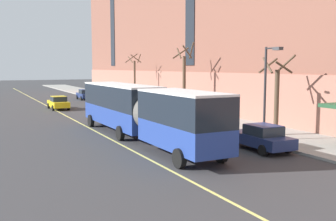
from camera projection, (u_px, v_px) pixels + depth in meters
ground_plane at (136, 137)px, 27.94m from camera, size 260.00×260.00×0.00m
sidewalk at (221, 123)px, 34.70m from camera, size 5.87×160.00×0.15m
city_bus at (140, 109)px, 26.53m from camera, size 3.04×18.52×3.67m
parked_car_green_0 at (103, 98)px, 52.47m from camera, size 2.02×4.63×1.56m
parked_car_champagne_1 at (208, 124)px, 28.87m from camera, size 1.95×4.47×1.56m
parked_car_navy_2 at (85, 94)px, 59.90m from camera, size 1.98×4.66×1.56m
parked_car_navy_3 at (136, 106)px, 41.77m from camera, size 2.12×4.52×1.56m
parked_car_navy_4 at (261, 137)px, 23.48m from camera, size 2.11×4.40×1.56m
parked_car_red_7 at (164, 113)px, 35.65m from camera, size 1.94×4.71×1.56m
taxi_cab at (58, 103)px, 46.19m from camera, size 2.00×4.61×1.56m
street_tree_mid_block at (276, 93)px, 27.80m from camera, size 2.00×1.86×5.69m
street_tree_far_uptown at (184, 79)px, 39.85m from camera, size 1.86×1.98×7.27m
street_tree_far_downtown at (135, 77)px, 52.01m from camera, size 1.86×1.84×6.63m
street_lamp at (268, 83)px, 25.46m from camera, size 0.36×1.48×6.11m
fire_hydrant at (268, 136)px, 25.51m from camera, size 0.42×0.24×0.72m
lane_centerline at (98, 133)px, 29.79m from camera, size 0.16×140.00×0.01m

